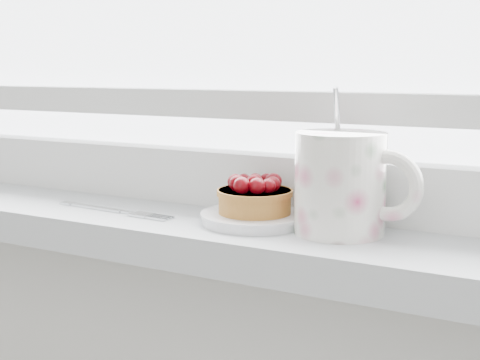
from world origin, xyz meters
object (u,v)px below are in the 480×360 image
Objects in this scene: saucer at (255,218)px; raspberry_tart at (255,196)px; fork at (113,210)px; floral_mug at (343,181)px.

raspberry_tart reaches higher than saucer.
raspberry_tart reaches higher than fork.
raspberry_tart is at bearing -71.44° from saucer.
fork is (-0.18, -0.03, -0.00)m from saucer.
saucer is 0.18m from fork.
saucer is 0.03m from raspberry_tart.
floral_mug is 0.88× the size of fork.
saucer is at bearing -179.07° from floral_mug.
floral_mug reaches higher than fork.
floral_mug is at bearing 0.93° from saucer.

